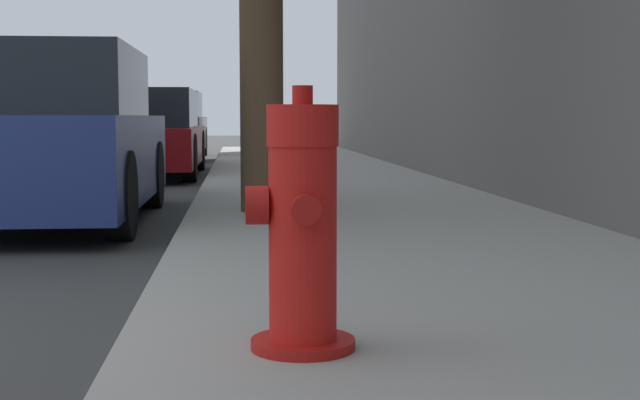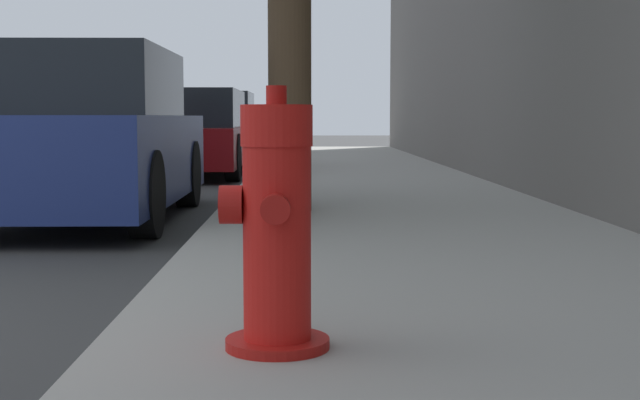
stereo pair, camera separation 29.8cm
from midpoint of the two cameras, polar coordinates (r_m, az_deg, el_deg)
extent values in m
cube|color=#99968E|center=(3.48, 10.15, -8.82)|extent=(2.98, 40.00, 0.13)
cylinder|color=#A91511|center=(3.05, -3.94, -9.18)|extent=(0.35, 0.35, 0.04)
cylinder|color=red|center=(2.98, -3.98, -2.80)|extent=(0.23, 0.23, 0.65)
cylinder|color=red|center=(2.95, -4.03, 4.78)|extent=(0.24, 0.24, 0.14)
cylinder|color=#A91511|center=(2.95, -4.04, 6.72)|extent=(0.07, 0.07, 0.06)
cylinder|color=#A91511|center=(2.82, -3.93, -0.61)|extent=(0.10, 0.06, 0.10)
cylinder|color=#A91511|center=(3.11, -4.05, -0.05)|extent=(0.10, 0.06, 0.10)
cylinder|color=#A91511|center=(2.96, -6.94, -0.34)|extent=(0.08, 0.13, 0.13)
cube|color=navy|center=(8.07, -18.21, 2.53)|extent=(1.73, 3.87, 0.74)
cube|color=black|center=(7.92, -18.60, 7.21)|extent=(1.59, 2.13, 0.57)
cylinder|color=black|center=(9.13, -11.65, 1.60)|extent=(0.20, 0.67, 0.67)
cylinder|color=black|center=(6.76, -13.94, 0.27)|extent=(0.20, 0.67, 0.67)
cube|color=maroon|center=(14.06, -11.89, 3.44)|extent=(1.74, 4.48, 0.57)
cube|color=black|center=(13.88, -12.02, 5.76)|extent=(1.60, 2.46, 0.57)
cylinder|color=black|center=(15.55, -14.19, 3.08)|extent=(0.20, 0.68, 0.68)
cylinder|color=black|center=(15.38, -8.34, 3.16)|extent=(0.20, 0.68, 0.68)
cylinder|color=black|center=(12.81, -16.13, 2.57)|extent=(0.20, 0.68, 0.68)
cylinder|color=black|center=(12.61, -9.04, 2.68)|extent=(0.20, 0.68, 0.68)
cube|color=#4C5156|center=(19.85, -10.28, 4.21)|extent=(1.66, 4.23, 0.72)
cube|color=black|center=(19.68, -10.35, 6.04)|extent=(1.52, 2.32, 0.54)
cylinder|color=black|center=(21.23, -11.97, 3.68)|extent=(0.20, 0.67, 0.67)
cylinder|color=black|center=(21.11, -7.92, 3.74)|extent=(0.20, 0.67, 0.67)
cylinder|color=black|center=(18.63, -12.92, 3.44)|extent=(0.20, 0.67, 0.67)
cylinder|color=black|center=(18.49, -8.31, 3.51)|extent=(0.20, 0.67, 0.67)
cylinder|color=brown|center=(7.39, -4.94, 9.03)|extent=(0.36, 0.36, 2.51)
camera|label=1|loc=(0.15, -92.05, -0.19)|focal=50.00mm
camera|label=2|loc=(0.15, 87.95, 0.19)|focal=50.00mm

